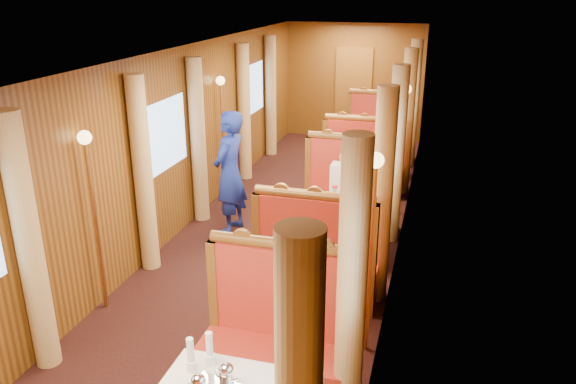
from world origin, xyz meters
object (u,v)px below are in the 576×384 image
at_px(table_mid, 334,232).
at_px(banquette_far_aft, 378,138).
at_px(table_far, 371,154).
at_px(rose_vase_mid, 335,191).
at_px(teapot_back, 227,378).
at_px(steward, 230,173).
at_px(banquette_mid_fwd, 316,265).
at_px(passenger, 345,185).
at_px(banquette_near_aft, 278,345).
at_px(banquette_far_fwd, 363,169).
at_px(banquette_mid_aft, 348,200).
at_px(rose_vase_far, 374,124).

xyz_separation_m(table_mid, banquette_far_aft, (0.00, 4.51, 0.05)).
distance_m(table_far, rose_vase_mid, 3.57).
bearing_deg(teapot_back, steward, 124.02).
distance_m(banquette_mid_fwd, passenger, 1.76).
bearing_deg(banquette_near_aft, table_mid, 90.00).
relative_size(banquette_far_aft, rose_vase_mid, 3.72).
bearing_deg(banquette_far_fwd, steward, -127.87).
height_order(table_far, rose_vase_mid, rose_vase_mid).
relative_size(banquette_mid_aft, teapot_back, 7.73).
distance_m(banquette_near_aft, banquette_far_fwd, 4.97).
bearing_deg(table_far, passenger, -90.00).
bearing_deg(banquette_far_fwd, teapot_back, -90.66).
distance_m(table_mid, rose_vase_mid, 0.55).
bearing_deg(rose_vase_far, teapot_back, -90.77).
height_order(table_mid, rose_vase_far, rose_vase_far).
bearing_deg(teapot_back, banquette_mid_fwd, 101.78).
xyz_separation_m(banquette_far_fwd, rose_vase_mid, (-0.01, -2.52, 0.50)).
relative_size(banquette_mid_fwd, teapot_back, 7.73).
distance_m(table_far, steward, 3.42).
distance_m(banquette_near_aft, banquette_far_aft, 7.00).
bearing_deg(rose_vase_mid, banquette_far_fwd, 89.88).
bearing_deg(table_mid, steward, 162.55).
height_order(rose_vase_mid, passenger, passenger).
bearing_deg(banquette_mid_fwd, table_mid, 90.00).
height_order(teapot_back, steward, steward).
bearing_deg(table_far, table_mid, -90.00).
bearing_deg(teapot_back, banquette_far_fwd, 102.73).
height_order(table_far, teapot_back, teapot_back).
bearing_deg(banquette_mid_aft, teapot_back, -90.88).
bearing_deg(teapot_back, banquette_near_aft, 99.33).
relative_size(table_far, steward, 0.61).
distance_m(banquette_far_fwd, steward, 2.57).
height_order(rose_vase_far, steward, steward).
bearing_deg(banquette_far_aft, banquette_near_aft, -90.00).
bearing_deg(banquette_near_aft, steward, 117.58).
height_order(table_far, banquette_far_aft, banquette_far_aft).
height_order(banquette_far_fwd, banquette_far_aft, same).
xyz_separation_m(banquette_mid_aft, rose_vase_mid, (-0.01, -1.04, 0.50)).
distance_m(banquette_far_aft, steward, 4.34).
distance_m(banquette_far_aft, rose_vase_mid, 4.57).
bearing_deg(teapot_back, table_mid, 102.25).
distance_m(banquette_mid_aft, passenger, 0.43).
bearing_deg(banquette_far_fwd, rose_vase_far, 88.64).
distance_m(teapot_back, rose_vase_far, 6.98).
xyz_separation_m(steward, passenger, (1.55, 0.23, -0.11)).
relative_size(banquette_near_aft, banquette_far_aft, 1.00).
bearing_deg(table_far, teapot_back, -90.57).
bearing_deg(teapot_back, passenger, 102.45).
relative_size(rose_vase_mid, steward, 0.21).
relative_size(banquette_mid_aft, banquette_far_fwd, 1.00).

